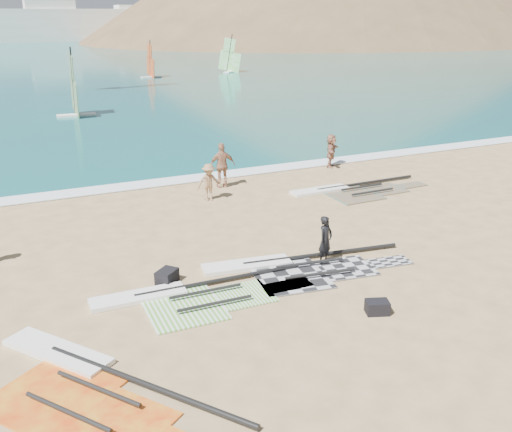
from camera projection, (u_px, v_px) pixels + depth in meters
name	position (u px, v px, depth m)	size (l,w,h in m)	color
ground	(333.00, 293.00, 15.53)	(300.00, 300.00, 0.00)	tan
sea	(16.00, 46.00, 128.04)	(300.00, 240.00, 0.06)	#0B4F4A
surf_line	(188.00, 180.00, 26.02)	(300.00, 1.20, 0.04)	white
headland_main	(341.00, 39.00, 160.31)	(143.00, 143.00, 45.00)	brown
headland_minor	(416.00, 36.00, 182.82)	(70.00, 70.00, 28.00)	brown
rig_grey	(293.00, 267.00, 16.98)	(6.34, 2.91, 0.20)	black
rig_green	(188.00, 297.00, 15.21)	(6.05, 2.44, 0.20)	#56B227
rig_orange	(351.00, 190.00, 24.31)	(6.18, 2.43, 0.20)	#DA4104
rig_red	(83.00, 383.00, 11.68)	(4.82, 6.22, 0.21)	red
gear_bag_near	(167.00, 277.00, 16.04)	(0.62, 0.45, 0.39)	black
gear_bag_far	(377.00, 307.00, 14.43)	(0.57, 0.40, 0.34)	black
person_wetsuit	(325.00, 240.00, 17.12)	(0.55, 0.36, 1.51)	black
beachgoer_mid	(209.00, 182.00, 22.91)	(0.99, 0.57, 1.53)	#99724F
beachgoer_back	(222.00, 165.00, 24.58)	(1.15, 0.48, 1.96)	#AA7656
beachgoer_right	(331.00, 151.00, 27.91)	(1.51, 0.48, 1.63)	#A77057
windsurfer_left	(75.00, 97.00, 41.27)	(2.75, 3.36, 5.00)	white
windsurfer_centre	(151.00, 67.00, 65.90)	(2.37, 2.87, 4.28)	white
windsurfer_right	(230.00, 62.00, 71.73)	(2.33, 2.37, 4.71)	white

